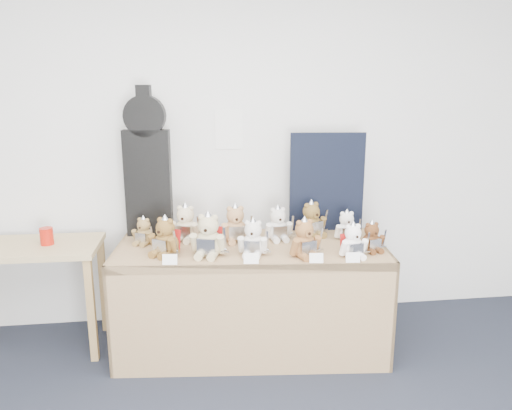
{
  "coord_description": "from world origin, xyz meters",
  "views": [
    {
      "loc": [
        -0.09,
        -1.33,
        1.88
      ],
      "look_at": [
        0.33,
        1.84,
        1.08
      ],
      "focal_mm": 35.0,
      "sensor_mm": 36.0,
      "label": 1
    }
  ],
  "objects": [
    {
      "name": "teddy_back_left",
      "position": [
        -0.14,
        2.11,
        0.89
      ],
      "size": [
        0.24,
        0.22,
        0.29
      ],
      "rotation": [
        0.0,
        0.0,
        -0.32
      ],
      "color": "beige",
      "rests_on": "display_table"
    },
    {
      "name": "entry_card_c",
      "position": [
        0.67,
        1.54,
        0.81
      ],
      "size": [
        0.09,
        0.03,
        0.06
      ],
      "primitive_type": "cube",
      "rotation": [
        -0.24,
        0.0,
        -0.1
      ],
      "color": "white",
      "rests_on": "display_table"
    },
    {
      "name": "teddy_back_far_left",
      "position": [
        -0.43,
        2.07,
        0.86
      ],
      "size": [
        0.17,
        0.17,
        0.22
      ],
      "rotation": [
        0.0,
        0.0,
        -0.46
      ],
      "color": "olive",
      "rests_on": "display_table"
    },
    {
      "name": "teddy_front_centre",
      "position": [
        0.3,
        1.74,
        0.88
      ],
      "size": [
        0.22,
        0.2,
        0.27
      ],
      "rotation": [
        0.0,
        0.0,
        -0.26
      ],
      "color": "silver",
      "rests_on": "display_table"
    },
    {
      "name": "navy_board",
      "position": [
        0.92,
        2.23,
        1.15
      ],
      "size": [
        0.56,
        0.07,
        0.74
      ],
      "primitive_type": "cube",
      "rotation": [
        0.0,
        0.0,
        -0.09
      ],
      "color": "black",
      "rests_on": "display_table"
    },
    {
      "name": "entry_card_b",
      "position": [
        0.27,
        1.57,
        0.81
      ],
      "size": [
        0.1,
        0.03,
        0.07
      ],
      "primitive_type": "cube",
      "rotation": [
        -0.24,
        0.0,
        -0.1
      ],
      "color": "white",
      "rests_on": "display_table"
    },
    {
      "name": "room_shell",
      "position": [
        0.21,
        2.49,
        1.52
      ],
      "size": [
        6.0,
        6.0,
        6.0
      ],
      "color": "white",
      "rests_on": "floor"
    },
    {
      "name": "teddy_back_centre_right",
      "position": [
        0.52,
        2.04,
        0.88
      ],
      "size": [
        0.22,
        0.19,
        0.27
      ],
      "rotation": [
        0.0,
        0.0,
        0.11
      ],
      "color": "silver",
      "rests_on": "display_table"
    },
    {
      "name": "guitar_case",
      "position": [
        -0.4,
        2.29,
        1.3
      ],
      "size": [
        0.34,
        0.13,
        1.08
      ],
      "rotation": [
        0.0,
        0.0,
        -0.12
      ],
      "color": "black",
      "rests_on": "display_table"
    },
    {
      "name": "teddy_front_right",
      "position": [
        0.63,
        1.67,
        0.89
      ],
      "size": [
        0.24,
        0.21,
        0.28
      ],
      "rotation": [
        0.0,
        0.0,
        0.28
      ],
      "color": "brown",
      "rests_on": "display_table"
    },
    {
      "name": "teddy_front_far_right",
      "position": [
        0.93,
        1.62,
        0.87
      ],
      "size": [
        0.21,
        0.18,
        0.25
      ],
      "rotation": [
        0.0,
        0.0,
        0.14
      ],
      "color": "white",
      "rests_on": "display_table"
    },
    {
      "name": "teddy_front_end",
      "position": [
        1.1,
        1.71,
        0.86
      ],
      "size": [
        0.19,
        0.16,
        0.23
      ],
      "rotation": [
        0.0,
        0.0,
        0.19
      ],
      "color": "#57341D",
      "rests_on": "display_table"
    },
    {
      "name": "entry_card_a",
      "position": [
        -0.23,
        1.62,
        0.81
      ],
      "size": [
        0.09,
        0.03,
        0.07
      ],
      "primitive_type": "cube",
      "rotation": [
        -0.24,
        0.0,
        -0.1
      ],
      "color": "white",
      "rests_on": "display_table"
    },
    {
      "name": "red_cup",
      "position": [
        -1.09,
        2.12,
        0.84
      ],
      "size": [
        0.09,
        0.09,
        0.12
      ],
      "primitive_type": "cylinder",
      "color": "red",
      "rests_on": "side_table"
    },
    {
      "name": "teddy_back_centre_left",
      "position": [
        0.21,
        2.05,
        0.89
      ],
      "size": [
        0.24,
        0.2,
        0.29
      ],
      "rotation": [
        0.0,
        0.0,
        0.05
      ],
      "color": "tan",
      "rests_on": "display_table"
    },
    {
      "name": "side_table",
      "position": [
        -1.21,
        2.13,
        0.65
      ],
      "size": [
        0.95,
        0.54,
        0.78
      ],
      "rotation": [
        0.0,
        0.0,
        -0.02
      ],
      "color": "tan",
      "rests_on": "floor"
    },
    {
      "name": "teddy_front_far_left",
      "position": [
        -0.27,
        1.82,
        0.89
      ],
      "size": [
        0.23,
        0.23,
        0.29
      ],
      "rotation": [
        0.0,
        0.0,
        -0.61
      ],
      "color": "brown",
      "rests_on": "display_table"
    },
    {
      "name": "teddy_back_end",
      "position": [
        1.01,
        1.98,
        0.87
      ],
      "size": [
        0.19,
        0.15,
        0.24
      ],
      "rotation": [
        0.0,
        0.0,
        -0.02
      ],
      "color": "white",
      "rests_on": "display_table"
    },
    {
      "name": "display_table",
      "position": [
        0.3,
        1.87,
        0.61
      ],
      "size": [
        1.92,
        0.95,
        0.77
      ],
      "rotation": [
        0.0,
        0.0,
        -0.1
      ],
      "color": "#946F4B",
      "rests_on": "floor"
    },
    {
      "name": "entry_card_d",
      "position": [
        0.9,
        1.51,
        0.81
      ],
      "size": [
        0.09,
        0.03,
        0.06
      ],
      "primitive_type": "cube",
      "rotation": [
        -0.24,
        0.0,
        -0.1
      ],
      "color": "white",
      "rests_on": "display_table"
    },
    {
      "name": "teddy_front_left",
      "position": [
        0.01,
        1.77,
        0.9
      ],
      "size": [
        0.26,
        0.24,
        0.32
      ],
      "rotation": [
        0.0,
        0.0,
        -0.28
      ],
      "color": "tan",
      "rests_on": "display_table"
    },
    {
      "name": "teddy_back_right",
      "position": [
        0.78,
        2.09,
        0.89
      ],
      "size": [
        0.24,
        0.23,
        0.29
      ],
      "rotation": [
        0.0,
        0.0,
        0.41
      ],
      "color": "brown",
      "rests_on": "display_table"
    }
  ]
}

